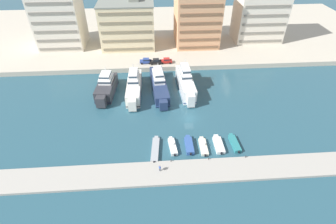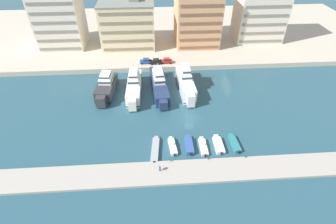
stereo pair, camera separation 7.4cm
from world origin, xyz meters
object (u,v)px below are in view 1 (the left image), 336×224
Objects in this scene: yacht_ivory_left at (134,86)px; motorboat_white_center at (219,145)px; motorboat_grey_far_left at (155,149)px; yacht_charcoal_far_left at (106,87)px; car_black_left at (156,61)px; motorboat_blue_mid_left at (189,145)px; yacht_white_center_left at (186,82)px; motorboat_white_left at (173,146)px; car_blue_far_left at (146,61)px; pedestrian_near_edge at (160,168)px; motorboat_cream_center_left at (203,146)px; car_red_mid_left at (166,61)px; motorboat_teal_center_right at (235,143)px; yacht_navy_mid_left at (159,84)px.

yacht_ivory_left is 31.95m from motorboat_white_center.
yacht_charcoal_far_left is at bearing 119.02° from motorboat_grey_far_left.
motorboat_blue_mid_left is at bearing -80.62° from car_black_left.
yacht_white_center_left is 3.16× the size of motorboat_white_left.
car_blue_far_left is 2.51× the size of pedestrian_near_edge.
motorboat_cream_center_left is 1.52× the size of car_black_left.
motorboat_cream_center_left is at bearing -87.35° from yacht_white_center_left.
motorboat_cream_center_left is 1.52× the size of car_red_mid_left.
motorboat_grey_far_left is 11.37m from motorboat_cream_center_left.
car_blue_far_left and car_red_mid_left have the same top height.
yacht_white_center_left is 3.11× the size of motorboat_blue_mid_left.
motorboat_teal_center_right is at bearing -36.71° from yacht_charcoal_far_left.
motorboat_white_left reaches higher than motorboat_teal_center_right.
car_black_left is (-6.55, 39.67, 2.13)m from motorboat_blue_mid_left.
car_blue_far_left is at bearing 105.07° from yacht_navy_mid_left.
yacht_navy_mid_left is 26.14m from motorboat_blue_mid_left.
car_red_mid_left is (-6.16, 40.40, 2.29)m from motorboat_cream_center_left.
yacht_ivory_left reaches higher than car_blue_far_left.
yacht_ivory_left is at bearing 135.57° from motorboat_teal_center_right.
motorboat_cream_center_left is at bearing 32.34° from pedestrian_near_edge.
motorboat_white_left is at bearing 179.84° from motorboat_teal_center_right.
car_black_left is (-8.71, 14.74, -0.08)m from yacht_white_center_left.
car_black_left is at bearing 103.84° from motorboat_cream_center_left.
pedestrian_near_edge is at bearing -114.93° from motorboat_white_left.
yacht_ivory_left is at bearing -124.20° from car_red_mid_left.
motorboat_white_center is at bearing 25.92° from pedestrian_near_edge.
yacht_charcoal_far_left reaches higher than car_blue_far_left.
yacht_ivory_left is 19.19m from car_red_mid_left.
motorboat_blue_mid_left reaches higher than motorboat_grey_far_left.
motorboat_white_center is 3.93m from motorboat_teal_center_right.
car_black_left reaches higher than motorboat_cream_center_left.
yacht_navy_mid_left is 15.43m from car_blue_far_left.
yacht_ivory_left is 2.21× the size of motorboat_grey_far_left.
yacht_white_center_left is 25.52m from motorboat_cream_center_left.
car_blue_far_left is at bearing 103.94° from motorboat_blue_mid_left.
yacht_charcoal_far_left is at bearing -127.46° from car_blue_far_left.
car_black_left is (-0.56, 14.28, 0.45)m from yacht_navy_mid_left.
yacht_white_center_left reaches higher than motorboat_teal_center_right.
motorboat_grey_far_left is 40.97m from car_red_mid_left.
motorboat_teal_center_right reaches higher than motorboat_white_center.
motorboat_white_center is (4.89, -25.13, -2.31)m from yacht_white_center_left.
yacht_charcoal_far_left is at bearing 131.85° from motorboat_blue_mid_left.
car_black_left is (-2.64, 39.64, 2.22)m from motorboat_white_left.
yacht_white_center_left is 19.59m from car_blue_far_left.
motorboat_teal_center_right is (24.58, -24.09, -2.07)m from yacht_ivory_left.
yacht_charcoal_far_left is at bearing 176.49° from yacht_ivory_left.
motorboat_white_center is 1.52× the size of car_black_left.
car_blue_far_left is (-6.09, 40.26, 2.22)m from motorboat_white_left.
yacht_white_center_left is at bearing -51.63° from car_blue_far_left.
yacht_charcoal_far_left is 28.90m from motorboat_grey_far_left.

